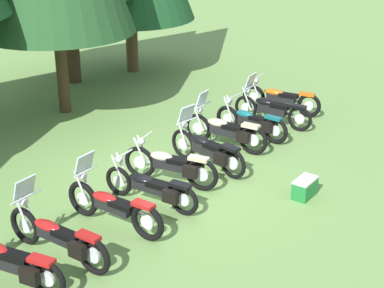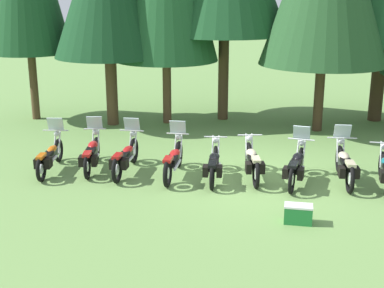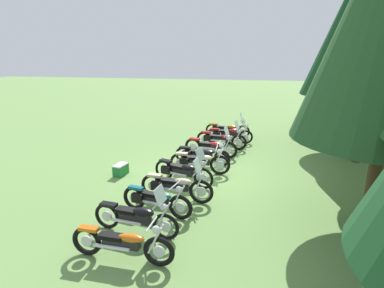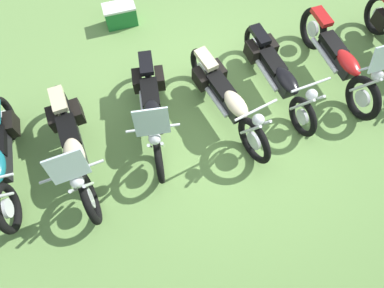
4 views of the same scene
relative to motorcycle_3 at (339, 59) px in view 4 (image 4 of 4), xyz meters
The scene contains 8 objects.
ground_plane 2.17m from the motorcycle_3, ahead, with size 80.00×80.00×0.00m, color #6B934C.
motorcycle_3 is the anchor object (origin of this frame).
motorcycle_4 1.10m from the motorcycle_3, 14.74° to the right, with size 0.71×2.27×0.98m.
motorcycle_5 2.09m from the motorcycle_3, ahead, with size 0.67×2.27×1.03m.
motorcycle_6 3.22m from the motorcycle_3, 10.54° to the right, with size 1.03×2.20×1.38m.
motorcycle_7 4.46m from the motorcycle_3, ahead, with size 0.78×2.31×1.39m.
motorcycle_8 5.44m from the motorcycle_3, ahead, with size 0.86×2.14×1.01m.
picnic_cooler 4.07m from the motorcycle_3, 47.64° to the right, with size 0.66×0.45×0.41m.
Camera 4 is at (1.82, 2.36, 4.59)m, focal length 30.16 mm.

